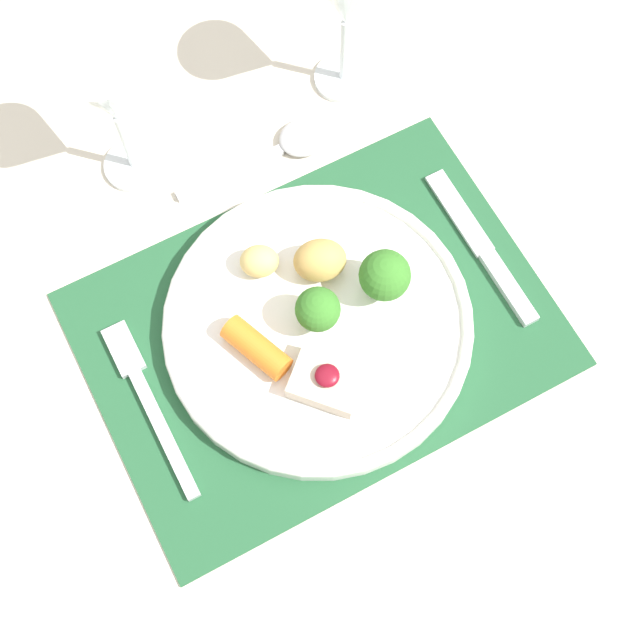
% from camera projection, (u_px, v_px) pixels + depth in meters
% --- Properties ---
extents(ground_plane, '(8.00, 8.00, 0.00)m').
position_uv_depth(ground_plane, '(319.00, 480.00, 1.53)').
color(ground_plane, gray).
extents(dining_table, '(1.41, 1.01, 0.74)m').
position_uv_depth(dining_table, '(318.00, 359.00, 0.92)').
color(dining_table, beige).
rests_on(dining_table, ground_plane).
extents(placemat, '(0.42, 0.30, 0.00)m').
position_uv_depth(placemat, '(318.00, 329.00, 0.84)').
color(placemat, '#235633').
rests_on(placemat, dining_table).
extents(dinner_plate, '(0.29, 0.29, 0.07)m').
position_uv_depth(dinner_plate, '(321.00, 320.00, 0.82)').
color(dinner_plate, white).
rests_on(dinner_plate, placemat).
extents(fork, '(0.02, 0.18, 0.01)m').
position_uv_depth(fork, '(146.00, 396.00, 0.81)').
color(fork, silver).
rests_on(fork, placemat).
extents(knife, '(0.02, 0.18, 0.01)m').
position_uv_depth(knife, '(488.00, 256.00, 0.86)').
color(knife, silver).
rests_on(knife, placemat).
extents(spoon, '(0.17, 0.04, 0.02)m').
position_uv_depth(spoon, '(292.00, 143.00, 0.90)').
color(spoon, silver).
rests_on(spoon, dining_table).
extents(wine_glass_far, '(0.08, 0.08, 0.17)m').
position_uv_depth(wine_glass_far, '(109.00, 96.00, 0.79)').
color(wine_glass_far, white).
rests_on(wine_glass_far, dining_table).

